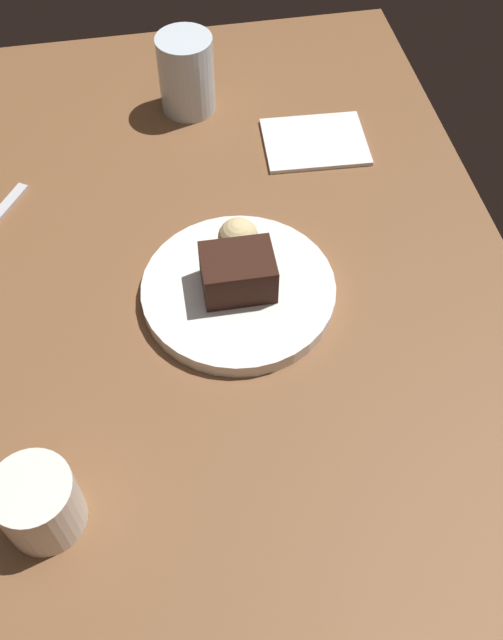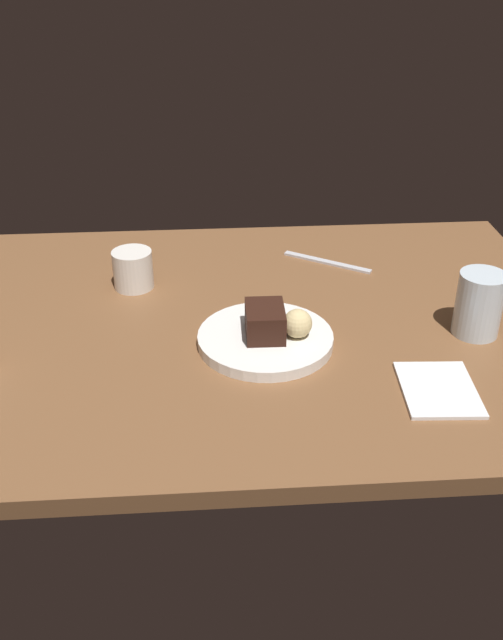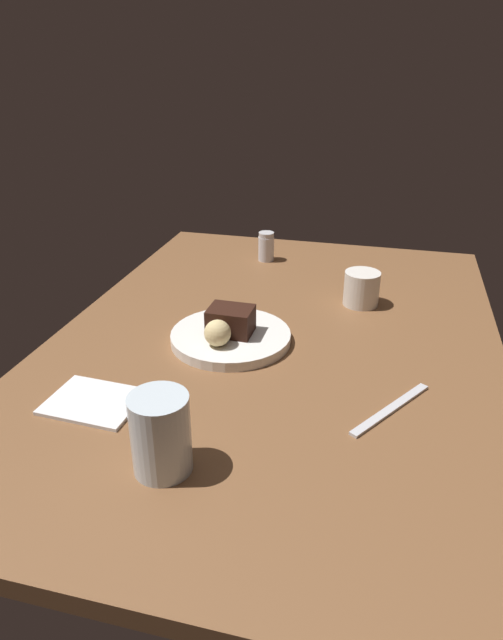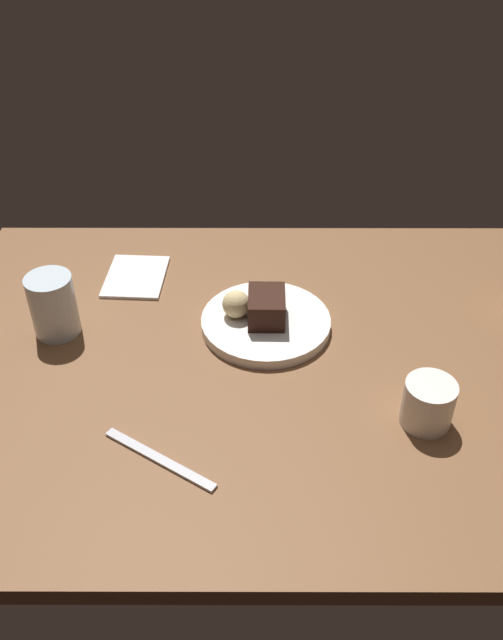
{
  "view_description": "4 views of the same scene",
  "coord_description": "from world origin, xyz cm",
  "px_view_note": "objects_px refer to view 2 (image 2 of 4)",
  "views": [
    {
      "loc": [
        -48.16,
        -0.12,
        69.42
      ],
      "look_at": [
        -3.04,
        -8.37,
        6.86
      ],
      "focal_mm": 40.24,
      "sensor_mm": 36.0,
      "label": 1
    },
    {
      "loc": [
        -5.95,
        -107.69,
        66.21
      ],
      "look_at": [
        1.19,
        -7.4,
        7.47
      ],
      "focal_mm": 39.7,
      "sensor_mm": 36.0,
      "label": 2
    },
    {
      "loc": [
        92.95,
        18.9,
        53.38
      ],
      "look_at": [
        4.46,
        -3.59,
        8.53
      ],
      "focal_mm": 31.35,
      "sensor_mm": 36.0,
      "label": 3
    },
    {
      "loc": [
        5.79,
        84.4,
        76.99
      ],
      "look_at": [
        5.98,
        -4.24,
        7.39
      ],
      "focal_mm": 37.76,
      "sensor_mm": 36.0,
      "label": 4
    }
  ],
  "objects_px": {
    "bread_roll": "(298,323)",
    "folded_napkin": "(438,389)",
    "dessert_plate": "(265,339)",
    "water_glass": "(479,304)",
    "butter_knife": "(327,262)",
    "coffee_cup": "(133,269)",
    "chocolate_cake_slice": "(265,321)"
  },
  "relations": [
    {
      "from": "dessert_plate",
      "to": "chocolate_cake_slice",
      "type": "relative_size",
      "value": 2.77
    },
    {
      "from": "water_glass",
      "to": "coffee_cup",
      "type": "relative_size",
      "value": 1.47
    },
    {
      "from": "bread_roll",
      "to": "folded_napkin",
      "type": "height_order",
      "value": "bread_roll"
    },
    {
      "from": "coffee_cup",
      "to": "butter_knife",
      "type": "bearing_deg",
      "value": 11.1
    },
    {
      "from": "water_glass",
      "to": "butter_knife",
      "type": "relative_size",
      "value": 0.59
    },
    {
      "from": "bread_roll",
      "to": "folded_napkin",
      "type": "xyz_separation_m",
      "value": [
        0.2,
        -0.14,
        -0.04
      ]
    },
    {
      "from": "water_glass",
      "to": "dessert_plate",
      "type": "bearing_deg",
      "value": -178.12
    },
    {
      "from": "bread_roll",
      "to": "butter_knife",
      "type": "height_order",
      "value": "bread_roll"
    },
    {
      "from": "butter_knife",
      "to": "coffee_cup",
      "type": "bearing_deg",
      "value": -136.17
    },
    {
      "from": "chocolate_cake_slice",
      "to": "bread_roll",
      "type": "distance_m",
      "value": 0.05
    },
    {
      "from": "water_glass",
      "to": "folded_napkin",
      "type": "distance_m",
      "value": 0.2
    },
    {
      "from": "water_glass",
      "to": "coffee_cup",
      "type": "xyz_separation_m",
      "value": [
        -0.6,
        0.21,
        -0.02
      ]
    },
    {
      "from": "folded_napkin",
      "to": "butter_knife",
      "type": "bearing_deg",
      "value": 101.9
    },
    {
      "from": "dessert_plate",
      "to": "butter_knife",
      "type": "distance_m",
      "value": 0.34
    },
    {
      "from": "chocolate_cake_slice",
      "to": "folded_napkin",
      "type": "xyz_separation_m",
      "value": [
        0.25,
        -0.15,
        -0.04
      ]
    },
    {
      "from": "folded_napkin",
      "to": "chocolate_cake_slice",
      "type": "bearing_deg",
      "value": 148.79
    },
    {
      "from": "dessert_plate",
      "to": "water_glass",
      "type": "relative_size",
      "value": 2.03
    },
    {
      "from": "water_glass",
      "to": "folded_napkin",
      "type": "relative_size",
      "value": 0.79
    },
    {
      "from": "bread_roll",
      "to": "water_glass",
      "type": "distance_m",
      "value": 0.31
    },
    {
      "from": "bread_roll",
      "to": "folded_napkin",
      "type": "bearing_deg",
      "value": -35.76
    },
    {
      "from": "folded_napkin",
      "to": "dessert_plate",
      "type": "bearing_deg",
      "value": 148.76
    },
    {
      "from": "dessert_plate",
      "to": "water_glass",
      "type": "xyz_separation_m",
      "value": [
        0.36,
        0.01,
        0.05
      ]
    },
    {
      "from": "dessert_plate",
      "to": "bread_roll",
      "type": "height_order",
      "value": "bread_roll"
    },
    {
      "from": "dessert_plate",
      "to": "coffee_cup",
      "type": "bearing_deg",
      "value": 136.08
    },
    {
      "from": "dessert_plate",
      "to": "butter_knife",
      "type": "relative_size",
      "value": 1.19
    },
    {
      "from": "chocolate_cake_slice",
      "to": "folded_napkin",
      "type": "distance_m",
      "value": 0.3
    },
    {
      "from": "bread_roll",
      "to": "coffee_cup",
      "type": "bearing_deg",
      "value": 140.66
    },
    {
      "from": "water_glass",
      "to": "bread_roll",
      "type": "bearing_deg",
      "value": -176.14
    },
    {
      "from": "folded_napkin",
      "to": "water_glass",
      "type": "bearing_deg",
      "value": 55.47
    },
    {
      "from": "bread_roll",
      "to": "folded_napkin",
      "type": "relative_size",
      "value": 0.34
    },
    {
      "from": "bread_roll",
      "to": "butter_knife",
      "type": "bearing_deg",
      "value": 71.77
    },
    {
      "from": "coffee_cup",
      "to": "chocolate_cake_slice",
      "type": "bearing_deg",
      "value": -43.98
    }
  ]
}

